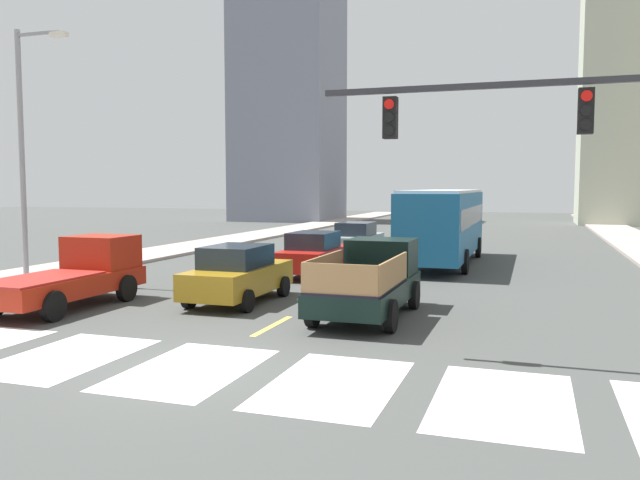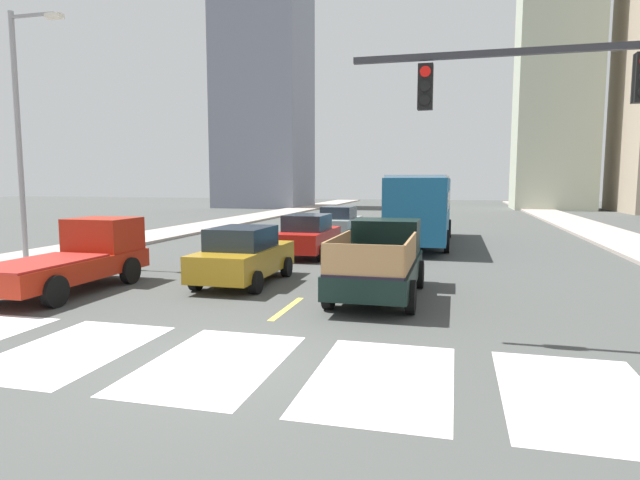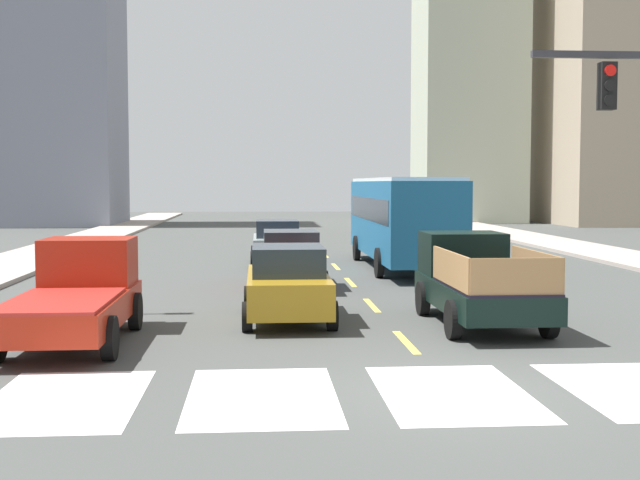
# 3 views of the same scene
# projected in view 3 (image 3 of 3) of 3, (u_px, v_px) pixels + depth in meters

# --- Properties ---
(ground_plane) EXTENTS (160.00, 160.00, 0.00)m
(ground_plane) POSITION_uv_depth(u_px,v_px,m) (453.00, 393.00, 12.54)
(ground_plane) COLOR #414441
(crosswalk_stripe_1) EXTENTS (2.20, 3.56, 0.01)m
(crosswalk_stripe_1) POSITION_uv_depth(u_px,v_px,m) (64.00, 400.00, 12.11)
(crosswalk_stripe_1) COLOR silver
(crosswalk_stripe_1) RESTS_ON ground
(crosswalk_stripe_2) EXTENTS (2.20, 3.56, 0.01)m
(crosswalk_stripe_2) POSITION_uv_depth(u_px,v_px,m) (262.00, 396.00, 12.33)
(crosswalk_stripe_2) COLOR silver
(crosswalk_stripe_2) RESTS_ON ground
(crosswalk_stripe_3) EXTENTS (2.20, 3.56, 0.01)m
(crosswalk_stripe_3) POSITION_uv_depth(u_px,v_px,m) (453.00, 392.00, 12.54)
(crosswalk_stripe_3) COLOR silver
(crosswalk_stripe_3) RESTS_ON ground
(crosswalk_stripe_4) EXTENTS (2.20, 3.56, 0.01)m
(crosswalk_stripe_4) POSITION_uv_depth(u_px,v_px,m) (638.00, 389.00, 12.75)
(crosswalk_stripe_4) COLOR silver
(crosswalk_stripe_4) RESTS_ON ground
(lane_dash_0) EXTENTS (0.16, 2.40, 0.01)m
(lane_dash_0) POSITION_uv_depth(u_px,v_px,m) (406.00, 342.00, 16.52)
(lane_dash_0) COLOR #E5C74B
(lane_dash_0) RESTS_ON ground
(lane_dash_1) EXTENTS (0.16, 2.40, 0.01)m
(lane_dash_1) POSITION_uv_depth(u_px,v_px,m) (372.00, 305.00, 21.49)
(lane_dash_1) COLOR #E5C74B
(lane_dash_1) RESTS_ON ground
(lane_dash_2) EXTENTS (0.16, 2.40, 0.01)m
(lane_dash_2) POSITION_uv_depth(u_px,v_px,m) (350.00, 282.00, 26.47)
(lane_dash_2) COLOR #E5C74B
(lane_dash_2) RESTS_ON ground
(lane_dash_3) EXTENTS (0.16, 2.40, 0.01)m
(lane_dash_3) POSITION_uv_depth(u_px,v_px,m) (336.00, 267.00, 31.44)
(lane_dash_3) COLOR #E5C74B
(lane_dash_3) RESTS_ON ground
(lane_dash_4) EXTENTS (0.16, 2.40, 0.01)m
(lane_dash_4) POSITION_uv_depth(u_px,v_px,m) (325.00, 255.00, 36.42)
(lane_dash_4) COLOR #E5C74B
(lane_dash_4) RESTS_ON ground
(lane_dash_5) EXTENTS (0.16, 2.40, 0.01)m
(lane_dash_5) POSITION_uv_depth(u_px,v_px,m) (317.00, 247.00, 41.39)
(lane_dash_5) COLOR #E5C74B
(lane_dash_5) RESTS_ON ground
(lane_dash_6) EXTENTS (0.16, 2.40, 0.01)m
(lane_dash_6) POSITION_uv_depth(u_px,v_px,m) (311.00, 240.00, 46.36)
(lane_dash_6) COLOR #E5C74B
(lane_dash_6) RESTS_ON ground
(lane_dash_7) EXTENTS (0.16, 2.40, 0.01)m
(lane_dash_7) POSITION_uv_depth(u_px,v_px,m) (305.00, 234.00, 51.34)
(lane_dash_7) COLOR #E5C74B
(lane_dash_7) RESTS_ON ground
(pickup_stakebed) EXTENTS (2.18, 5.20, 1.96)m
(pickup_stakebed) POSITION_uv_depth(u_px,v_px,m) (476.00, 281.00, 18.80)
(pickup_stakebed) COLOR black
(pickup_stakebed) RESTS_ON ground
(pickup_dark) EXTENTS (2.18, 5.20, 1.96)m
(pickup_dark) POSITION_uv_depth(u_px,v_px,m) (78.00, 294.00, 16.72)
(pickup_dark) COLOR #9F2010
(pickup_dark) RESTS_ON ground
(city_bus) EXTENTS (2.72, 10.80, 3.32)m
(city_bus) POSITION_uv_depth(u_px,v_px,m) (401.00, 215.00, 30.66)
(city_bus) COLOR #195A88
(city_bus) RESTS_ON ground
(sedan_near_left) EXTENTS (2.02, 4.40, 1.72)m
(sedan_near_left) POSITION_uv_depth(u_px,v_px,m) (291.00, 259.00, 25.10)
(sedan_near_left) COLOR red
(sedan_near_left) RESTS_ON ground
(sedan_near_right) EXTENTS (2.02, 4.40, 1.72)m
(sedan_near_right) POSITION_uv_depth(u_px,v_px,m) (288.00, 283.00, 18.99)
(sedan_near_right) COLOR #9F7517
(sedan_near_right) RESTS_ON ground
(sedan_mid) EXTENTS (2.02, 4.40, 1.72)m
(sedan_mid) POSITION_uv_depth(u_px,v_px,m) (277.00, 242.00, 32.18)
(sedan_mid) COLOR gray
(sedan_mid) RESTS_ON ground
(tower_tall_centre) EXTENTS (9.82, 9.38, 27.01)m
(tower_tall_centre) POSITION_uv_depth(u_px,v_px,m) (50.00, 43.00, 61.84)
(tower_tall_centre) COLOR gray
(tower_tall_centre) RESTS_ON ground
(block_mid_left) EXTENTS (10.98, 11.42, 28.79)m
(block_mid_left) POSITION_uv_depth(u_px,v_px,m) (624.00, 35.00, 63.91)
(block_mid_left) COLOR tan
(block_mid_left) RESTS_ON ground
(block_mid_right) EXTENTS (8.00, 7.01, 29.25)m
(block_mid_right) POSITION_uv_depth(u_px,v_px,m) (469.00, 38.00, 66.51)
(block_mid_right) COLOR #ADB59D
(block_mid_right) RESTS_ON ground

